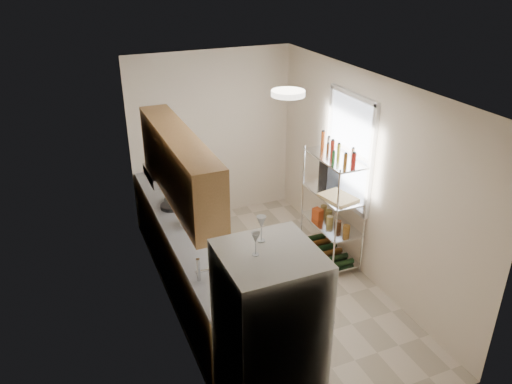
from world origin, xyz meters
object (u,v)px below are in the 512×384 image
refrigerator (269,345)px  espresso_machine (329,171)px  frying_pan_large (171,206)px  cutting_board (338,197)px  rice_cooker (189,217)px

refrigerator → espresso_machine: (1.99, 2.43, 0.26)m
refrigerator → frying_pan_large: size_ratio=6.56×
cutting_board → espresso_machine: (0.14, 0.49, 0.14)m
refrigerator → espresso_machine: size_ratio=5.90×
frying_pan_large → rice_cooker: bearing=-94.5°
rice_cooker → espresso_machine: espresso_machine is taller
rice_cooker → espresso_machine: size_ratio=0.77×
rice_cooker → frying_pan_large: bearing=101.5°
frying_pan_large → cutting_board: 2.12m
frying_pan_large → espresso_machine: bearing=-23.9°
refrigerator → frying_pan_large: 2.72m
refrigerator → rice_cooker: bearing=90.6°
cutting_board → espresso_machine: bearing=73.6°
refrigerator → cutting_board: (1.85, 1.94, 0.12)m
cutting_board → refrigerator: bearing=-133.6°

